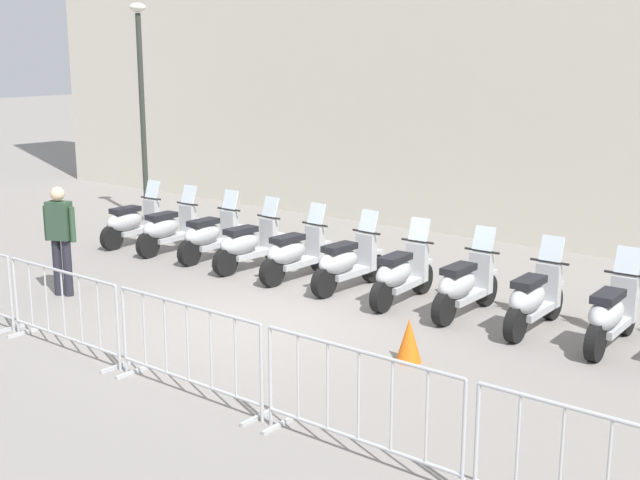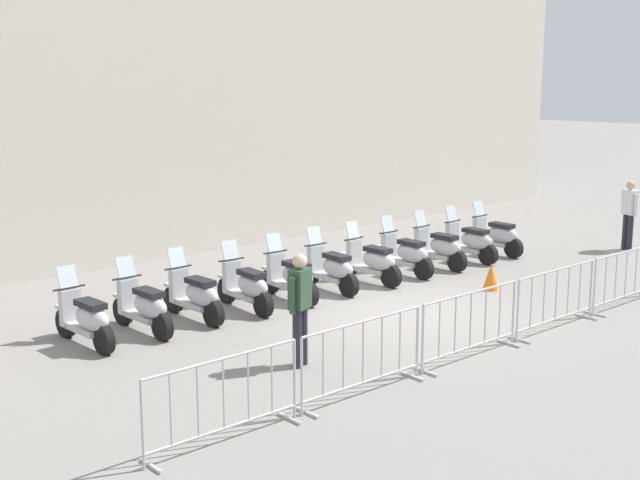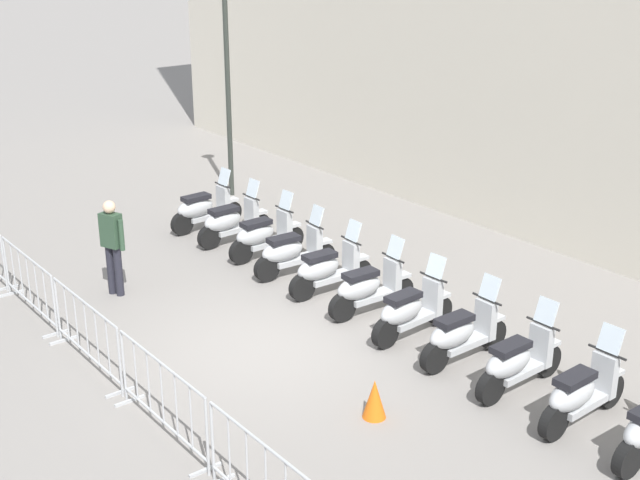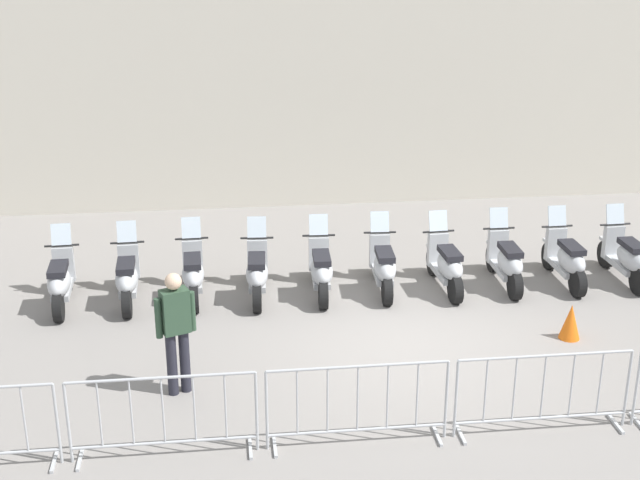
{
  "view_description": "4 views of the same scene",
  "coord_description": "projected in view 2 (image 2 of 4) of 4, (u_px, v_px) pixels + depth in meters",
  "views": [
    {
      "loc": [
        6.06,
        -9.29,
        3.63
      ],
      "look_at": [
        0.01,
        1.65,
        0.86
      ],
      "focal_mm": 45.67,
      "sensor_mm": 36.0,
      "label": 1
    },
    {
      "loc": [
        -12.75,
        -8.41,
        4.37
      ],
      "look_at": [
        -0.54,
        1.54,
        1.24
      ],
      "focal_mm": 47.91,
      "sensor_mm": 36.0,
      "label": 2
    },
    {
      "loc": [
        8.59,
        -8.28,
        6.2
      ],
      "look_at": [
        -0.52,
        1.68,
        1.17
      ],
      "focal_mm": 48.33,
      "sensor_mm": 36.0,
      "label": 3
    },
    {
      "loc": [
        -4.52,
        -10.89,
        6.06
      ],
      "look_at": [
        -0.83,
        1.8,
        1.11
      ],
      "focal_mm": 49.18,
      "sensor_mm": 36.0,
      "label": 4
    }
  ],
  "objects": [
    {
      "name": "motorcycle_10",
      "position": [
        496.0,
        236.0,
        20.55
      ],
      "size": [
        0.66,
        1.72,
        1.24
      ],
      "color": "black",
      "rests_on": "ground"
    },
    {
      "name": "motorcycle_1",
      "position": [
        144.0,
        307.0,
        14.37
      ],
      "size": [
        0.61,
        1.72,
        1.24
      ],
      "color": "black",
      "rests_on": "ground"
    },
    {
      "name": "barrier_segment_1",
      "position": [
        363.0,
        358.0,
        11.59
      ],
      "size": [
        2.18,
        0.77,
        1.07
      ],
      "color": "#B2B5B7",
      "rests_on": "ground"
    },
    {
      "name": "motorcycle_2",
      "position": [
        195.0,
        296.0,
        15.11
      ],
      "size": [
        0.62,
        1.72,
        1.24
      ],
      "color": "black",
      "rests_on": "ground"
    },
    {
      "name": "barrier_segment_3",
      "position": [
        556.0,
        300.0,
        14.57
      ],
      "size": [
        2.18,
        0.77,
        1.07
      ],
      "color": "#B2B5B7",
      "rests_on": "ground"
    },
    {
      "name": "officer_near_row_end",
      "position": [
        629.0,
        211.0,
        20.94
      ],
      "size": [
        0.38,
        0.48,
        1.73
      ],
      "color": "#23232D",
      "rests_on": "ground"
    },
    {
      "name": "motorcycle_6",
      "position": [
        372.0,
        262.0,
        17.76
      ],
      "size": [
        0.59,
        1.72,
        1.24
      ],
      "color": "black",
      "rests_on": "ground"
    },
    {
      "name": "motorcycle_8",
      "position": [
        438.0,
        248.0,
        19.15
      ],
      "size": [
        0.63,
        1.72,
        1.24
      ],
      "color": "black",
      "rests_on": "ground"
    },
    {
      "name": "ground_plane",
      "position": [
        403.0,
        311.0,
        15.75
      ],
      "size": [
        120.0,
        120.0,
        0.0
      ],
      "primitive_type": "plane",
      "color": "gray"
    },
    {
      "name": "motorcycle_7",
      "position": [
        405.0,
        255.0,
        18.47
      ],
      "size": [
        0.65,
        1.72,
        1.24
      ],
      "color": "black",
      "rests_on": "ground"
    },
    {
      "name": "barrier_segment_2",
      "position": [
        470.0,
        326.0,
        13.08
      ],
      "size": [
        2.18,
        0.77,
        1.07
      ],
      "color": "#B2B5B7",
      "rests_on": "ground"
    },
    {
      "name": "officer_mid_plaza",
      "position": [
        300.0,
        303.0,
        12.67
      ],
      "size": [
        0.54,
        0.29,
        1.73
      ],
      "color": "#23232D",
      "rests_on": "ground"
    },
    {
      "name": "motorcycle_4",
      "position": [
        291.0,
        278.0,
        16.41
      ],
      "size": [
        0.69,
        1.71,
        1.24
      ],
      "color": "black",
      "rests_on": "ground"
    },
    {
      "name": "motorcycle_5",
      "position": [
        331.0,
        269.0,
        17.12
      ],
      "size": [
        0.7,
        1.71,
        1.24
      ],
      "color": "black",
      "rests_on": "ground"
    },
    {
      "name": "barrier_segment_4",
      "position": [
        626.0,
        278.0,
        16.06
      ],
      "size": [
        2.18,
        0.77,
        1.07
      ],
      "color": "#B2B5B7",
      "rests_on": "ground"
    },
    {
      "name": "traffic_cone",
      "position": [
        491.0,
        277.0,
        17.25
      ],
      "size": [
        0.32,
        0.32,
        0.55
      ],
      "primitive_type": "cone",
      "color": "orange",
      "rests_on": "ground"
    },
    {
      "name": "motorcycle_0",
      "position": [
        86.0,
        319.0,
        13.67
      ],
      "size": [
        0.6,
        1.72,
        1.24
      ],
      "color": "black",
      "rests_on": "ground"
    },
    {
      "name": "motorcycle_3",
      "position": [
        247.0,
        287.0,
        15.72
      ],
      "size": [
        0.71,
        1.71,
        1.24
      ],
      "color": "black",
      "rests_on": "ground"
    },
    {
      "name": "motorcycle_9",
      "position": [
        469.0,
        242.0,
        19.83
      ],
      "size": [
        0.61,
        1.72,
        1.24
      ],
      "color": "black",
      "rests_on": "ground"
    },
    {
      "name": "barrier_segment_0",
      "position": [
        224.0,
        401.0,
        10.1
      ],
      "size": [
        2.18,
        0.77,
        1.07
      ],
      "color": "#B2B5B7",
      "rests_on": "ground"
    }
  ]
}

